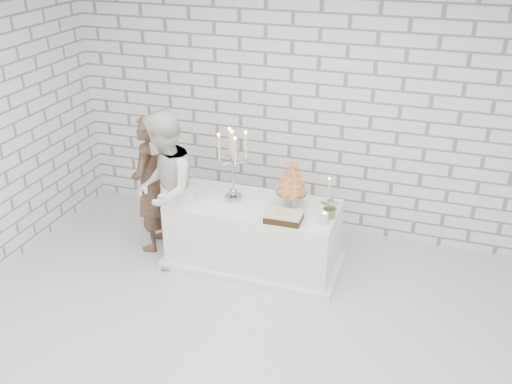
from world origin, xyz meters
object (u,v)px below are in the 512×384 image
object	(u,v)px
groom	(150,184)
bride	(165,191)
croquembouche	(292,184)
candelabra	(233,166)
cake_table	(254,234)

from	to	relation	value
groom	bride	bearing A→B (deg)	44.24
groom	croquembouche	xyz separation A→B (m)	(1.62, 0.09, 0.21)
candelabra	croquembouche	size ratio (longest dim) A/B	1.53
groom	candelabra	bearing A→B (deg)	83.83
bride	croquembouche	bearing A→B (deg)	86.33
groom	candelabra	xyz separation A→B (m)	(0.99, 0.03, 0.35)
bride	candelabra	distance (m)	0.78
cake_table	candelabra	world-z (taller)	candelabra
cake_table	candelabra	distance (m)	0.81
cake_table	croquembouche	distance (m)	0.75
bride	croquembouche	world-z (taller)	bride
cake_table	bride	world-z (taller)	bride
bride	candelabra	bearing A→B (deg)	94.24
candelabra	croquembouche	bearing A→B (deg)	4.88
candelabra	cake_table	bearing A→B (deg)	-5.40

